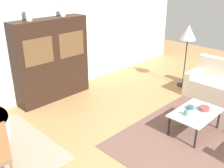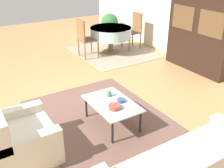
# 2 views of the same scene
# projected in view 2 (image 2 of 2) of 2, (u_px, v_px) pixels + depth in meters

# --- Properties ---
(ground_plane) EXTENTS (14.00, 14.00, 0.00)m
(ground_plane) POSITION_uv_depth(u_px,v_px,m) (65.00, 99.00, 5.18)
(ground_plane) COLOR tan
(wall_back) EXTENTS (10.00, 0.06, 2.70)m
(wall_back) POSITION_uv_depth(u_px,v_px,m) (201.00, 11.00, 6.31)
(wall_back) COLOR beige
(wall_back) RESTS_ON ground_plane
(area_rug) EXTENTS (2.95, 2.07, 0.01)m
(area_rug) POSITION_uv_depth(u_px,v_px,m) (105.00, 123.00, 4.41)
(area_rug) COLOR brown
(area_rug) RESTS_ON ground_plane
(dining_rug) EXTENTS (2.27, 1.99, 0.01)m
(dining_rug) POSITION_uv_depth(u_px,v_px,m) (112.00, 52.00, 7.69)
(dining_rug) COLOR gray
(dining_rug) RESTS_ON ground_plane
(armchair) EXTENTS (0.94, 0.82, 0.84)m
(armchair) POSITION_uv_depth(u_px,v_px,m) (19.00, 138.00, 3.56)
(armchair) COLOR beige
(armchair) RESTS_ON ground_plane
(coffee_table) EXTENTS (0.97, 0.63, 0.41)m
(coffee_table) POSITION_uv_depth(u_px,v_px,m) (112.00, 105.00, 4.22)
(coffee_table) COLOR black
(coffee_table) RESTS_ON area_rug
(display_cabinet) EXTENTS (1.72, 0.42, 1.82)m
(display_cabinet) POSITION_uv_depth(u_px,v_px,m) (201.00, 33.00, 6.16)
(display_cabinet) COLOR black
(display_cabinet) RESTS_ON ground_plane
(dining_table) EXTENTS (1.19, 1.19, 0.73)m
(dining_table) POSITION_uv_depth(u_px,v_px,m) (111.00, 33.00, 7.46)
(dining_table) COLOR brown
(dining_table) RESTS_ON dining_rug
(dining_chair_near) EXTENTS (0.44, 0.44, 1.05)m
(dining_chair_near) POSITION_uv_depth(u_px,v_px,m) (85.00, 36.00, 7.06)
(dining_chair_near) COLOR brown
(dining_chair_near) RESTS_ON dining_rug
(dining_chair_far) EXTENTS (0.44, 0.44, 1.05)m
(dining_chair_far) POSITION_uv_depth(u_px,v_px,m) (134.00, 29.00, 7.84)
(dining_chair_far) COLOR brown
(dining_chair_far) RESTS_ON dining_rug
(cup) EXTENTS (0.08, 0.08, 0.10)m
(cup) POSITION_uv_depth(u_px,v_px,m) (109.00, 94.00, 4.38)
(cup) COLOR #4C7A60
(cup) RESTS_ON coffee_table
(bowl) EXTENTS (0.19, 0.19, 0.06)m
(bowl) POSITION_uv_depth(u_px,v_px,m) (114.00, 107.00, 4.03)
(bowl) COLOR #9E4238
(bowl) RESTS_ON coffee_table
(bowl_small) EXTENTS (0.13, 0.13, 0.05)m
(bowl_small) POSITION_uv_depth(u_px,v_px,m) (121.00, 100.00, 4.22)
(bowl_small) COLOR #33517A
(bowl_small) RESTS_ON coffee_table
(potted_plant) EXTENTS (0.60, 0.60, 0.81)m
(potted_plant) POSITION_uv_depth(u_px,v_px,m) (110.00, 23.00, 9.00)
(potted_plant) COLOR beige
(potted_plant) RESTS_ON ground_plane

